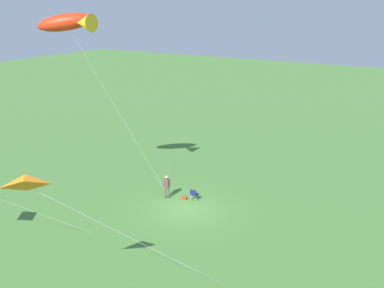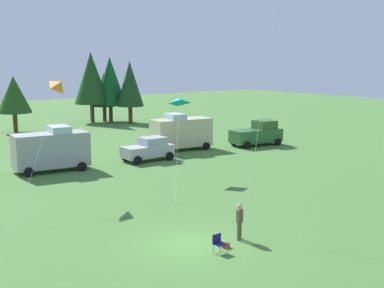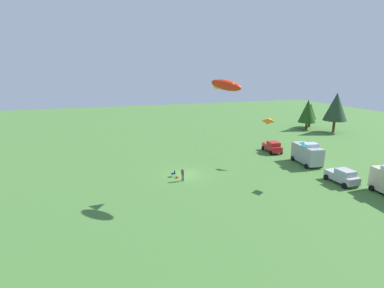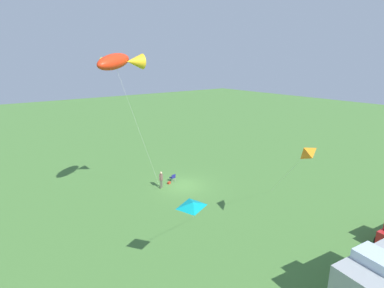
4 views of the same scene
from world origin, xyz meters
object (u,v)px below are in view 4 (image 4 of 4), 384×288
at_px(backpack_on_grass, 169,183).
at_px(kite_delta_orange, 303,151).
at_px(person_kite_flyer, 161,179).
at_px(folding_chair, 173,177).
at_px(kite_large_fish, 119,62).
at_px(van_motorhome_grey, 381,281).
at_px(kite_delta_teal, 193,206).

relative_size(backpack_on_grass, kite_delta_orange, 0.04).
distance_m(person_kite_flyer, folding_chair, 2.06).
bearing_deg(kite_large_fish, backpack_on_grass, -150.36).
bearing_deg(person_kite_flyer, backpack_on_grass, -98.50).
relative_size(van_motorhome_grey, kite_large_fish, 0.43).
bearing_deg(person_kite_flyer, kite_large_fish, 94.02).
bearing_deg(folding_chair, kite_delta_orange, -179.14).
relative_size(folding_chair, kite_delta_teal, 0.12).
bearing_deg(kite_delta_teal, kite_delta_orange, 177.20).
distance_m(folding_chair, kite_delta_teal, 16.66).
bearing_deg(backpack_on_grass, kite_delta_teal, 61.73).
xyz_separation_m(folding_chair, backpack_on_grass, (0.66, 0.27, -0.38)).
height_order(folding_chair, kite_large_fish, kite_large_fish).
height_order(person_kite_flyer, van_motorhome_grey, van_motorhome_grey).
relative_size(person_kite_flyer, van_motorhome_grey, 0.31).
relative_size(van_motorhome_grey, kite_delta_orange, 0.77).
bearing_deg(folding_chair, van_motorhome_grey, 175.30).
distance_m(folding_chair, kite_large_fish, 14.17).
distance_m(person_kite_flyer, van_motorhome_grey, 19.63).
xyz_separation_m(folding_chair, kite_delta_teal, (7.95, 13.83, 4.81)).
xyz_separation_m(kite_large_fish, kite_delta_orange, (-7.63, 10.40, -5.58)).
bearing_deg(kite_delta_orange, kite_large_fish, -53.75).
xyz_separation_m(van_motorhome_grey, kite_large_fish, (5.95, -16.45, 10.59)).
distance_m(person_kite_flyer, kite_delta_orange, 14.90).
relative_size(kite_large_fish, kite_delta_orange, 1.78).
bearing_deg(backpack_on_grass, person_kite_flyer, 19.31).
distance_m(folding_chair, van_motorhome_grey, 20.35).
relative_size(folding_chair, van_motorhome_grey, 0.15).
bearing_deg(kite_delta_orange, person_kite_flyer, -79.34).
xyz_separation_m(backpack_on_grass, van_motorhome_grey, (0.33, 20.02, 1.53)).
relative_size(person_kite_flyer, kite_delta_teal, 0.24).
bearing_deg(backpack_on_grass, kite_large_fish, 29.64).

